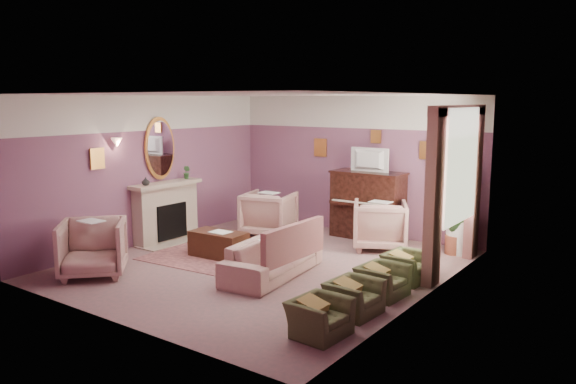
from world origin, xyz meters
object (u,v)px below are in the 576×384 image
Objects in this scene: coffee_table at (219,244)px; olive_chair_d at (407,262)px; television at (368,158)px; floral_armchair_left at (269,211)px; floral_armchair_right at (380,222)px; olive_chair_a at (319,311)px; olive_chair_b at (354,292)px; sofa at (273,251)px; floral_armchair_front at (93,245)px; piano at (368,206)px; side_table at (461,234)px; olive_chair_c at (382,276)px.

olive_chair_d is at bearing 11.96° from coffee_table.
television is 0.81× the size of floral_armchair_left.
floral_armchair_right reaches higher than olive_chair_a.
olive_chair_b is (3.47, -2.74, -0.20)m from floral_armchair_left.
coffee_table is at bearing 168.18° from sofa.
floral_armchair_left is at bearing 80.85° from floral_armchair_front.
olive_chair_a is at bearing -90.00° from olive_chair_d.
olive_chair_a is 1.00× the size of olive_chair_d.
floral_armchair_left is (-1.72, -0.97, -0.16)m from piano.
sofa is at bearing 35.68° from floral_armchair_front.
sofa reaches higher than olive_chair_b.
floral_armchair_right is at bearing -44.40° from television.
coffee_table is 2.13m from floral_armchair_front.
floral_armchair_left is 4.43m from olive_chair_b.
side_table is at bearing 0.08° from television.
piano is 0.70× the size of sofa.
floral_armchair_right is (2.04, 2.15, 0.27)m from coffee_table.
sofa is 2.93× the size of olive_chair_c.
olive_chair_b is (0.00, 0.82, 0.00)m from olive_chair_a.
floral_armchair_front is 1.45× the size of olive_chair_b.
olive_chair_b reaches higher than coffee_table.
piano is at bearing 63.63° from floral_armchair_front.
sofa is 3.58m from side_table.
sofa is at bearing -11.82° from coffee_table.
piano is 2.00× the size of side_table.
sofa is 2.93× the size of olive_chair_a.
olive_chair_a is (4.07, 0.15, -0.20)m from floral_armchair_front.
television reaches higher than sofa.
olive_chair_a is 4.49m from side_table.
olive_chair_d is at bearing -17.65° from floral_armchair_left.
floral_armchair_front reaches higher than olive_chair_b.
sofa is at bearing -151.52° from olive_chair_d.
side_table is at bearing 86.02° from olive_chair_d.
television reaches higher than piano.
floral_armchair_front reaches higher than olive_chair_c.
television is 1.18× the size of olive_chair_b.
coffee_table is 1.82m from floral_armchair_left.
side_table is at bearing 38.95° from coffee_table.
olive_chair_d is at bearing -51.28° from floral_armchair_right.
sofa is at bearing -90.96° from television.
piano is at bearing 133.15° from floral_armchair_right.
coffee_table is at bearing 151.01° from olive_chair_a.
floral_armchair_left is 1.45× the size of olive_chair_a.
floral_armchair_front reaches higher than olive_chair_a.
olive_chair_c is at bearing 90.00° from olive_chair_b.
piano is at bearing 29.44° from floral_armchair_left.
side_table is (0.14, 3.67, 0.06)m from olive_chair_b.
television is 5.30m from floral_armchair_front.
television is 0.81× the size of floral_armchair_right.
floral_armchair_left is at bearing -150.56° from piano.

